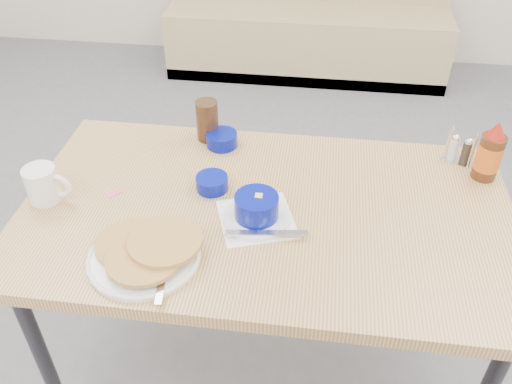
# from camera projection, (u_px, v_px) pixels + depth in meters

# --- Properties ---
(booth_bench) EXTENTS (1.90, 0.56, 1.22)m
(booth_bench) POSITION_uv_depth(u_px,v_px,m) (308.00, 20.00, 3.76)
(booth_bench) COLOR tan
(booth_bench) RESTS_ON ground
(dining_table) EXTENTS (1.40, 0.80, 0.76)m
(dining_table) POSITION_uv_depth(u_px,v_px,m) (266.00, 225.00, 1.58)
(dining_table) COLOR tan
(dining_table) RESTS_ON ground
(pancake_plate) EXTENTS (0.29, 0.30, 0.05)m
(pancake_plate) POSITION_uv_depth(u_px,v_px,m) (145.00, 252.00, 1.38)
(pancake_plate) COLOR white
(pancake_plate) RESTS_ON dining_table
(coffee_mug) EXTENTS (0.14, 0.09, 0.11)m
(coffee_mug) POSITION_uv_depth(u_px,v_px,m) (44.00, 184.00, 1.54)
(coffee_mug) COLOR white
(coffee_mug) RESTS_ON dining_table
(grits_setting) EXTENTS (0.27, 0.25, 0.08)m
(grits_setting) POSITION_uv_depth(u_px,v_px,m) (257.00, 210.00, 1.48)
(grits_setting) COLOR white
(grits_setting) RESTS_ON dining_table
(creamer_bowl) EXTENTS (0.10, 0.10, 0.05)m
(creamer_bowl) POSITION_uv_depth(u_px,v_px,m) (222.00, 140.00, 1.78)
(creamer_bowl) COLOR #050F80
(creamer_bowl) RESTS_ON dining_table
(butter_bowl) EXTENTS (0.10, 0.10, 0.04)m
(butter_bowl) POSITION_uv_depth(u_px,v_px,m) (212.00, 183.00, 1.60)
(butter_bowl) COLOR #050F80
(butter_bowl) RESTS_ON dining_table
(amber_tumbler) EXTENTS (0.09, 0.09, 0.14)m
(amber_tumbler) POSITION_uv_depth(u_px,v_px,m) (207.00, 121.00, 1.79)
(amber_tumbler) COLOR #371F11
(amber_tumbler) RESTS_ON dining_table
(condiment_caddy) EXTENTS (0.10, 0.08, 0.11)m
(condiment_caddy) POSITION_uv_depth(u_px,v_px,m) (460.00, 151.00, 1.70)
(condiment_caddy) COLOR silver
(condiment_caddy) RESTS_ON dining_table
(syrup_bottle) EXTENTS (0.07, 0.07, 0.19)m
(syrup_bottle) POSITION_uv_depth(u_px,v_px,m) (490.00, 154.00, 1.61)
(syrup_bottle) COLOR #47230F
(syrup_bottle) RESTS_ON dining_table
(sugar_wrapper) EXTENTS (0.05, 0.05, 0.00)m
(sugar_wrapper) POSITION_uv_depth(u_px,v_px,m) (114.00, 193.00, 1.59)
(sugar_wrapper) COLOR #FF5479
(sugar_wrapper) RESTS_ON dining_table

